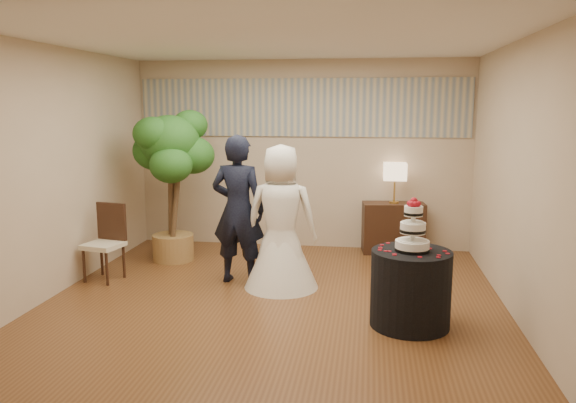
% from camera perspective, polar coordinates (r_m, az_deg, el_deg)
% --- Properties ---
extents(floor, '(5.00, 5.00, 0.00)m').
position_cam_1_polar(floor, '(6.32, -1.45, -10.03)').
color(floor, brown).
rests_on(floor, ground).
extents(ceiling, '(5.00, 5.00, 0.00)m').
position_cam_1_polar(ceiling, '(5.98, -1.57, 16.12)').
color(ceiling, white).
rests_on(ceiling, wall_back).
extents(wall_back, '(5.00, 0.06, 2.80)m').
position_cam_1_polar(wall_back, '(8.45, 1.40, 4.77)').
color(wall_back, '#C4AD91').
rests_on(wall_back, ground).
extents(wall_front, '(5.00, 0.06, 2.80)m').
position_cam_1_polar(wall_front, '(3.58, -8.34, -2.28)').
color(wall_front, '#C4AD91').
rests_on(wall_front, ground).
extents(wall_left, '(0.06, 5.00, 2.80)m').
position_cam_1_polar(wall_left, '(6.87, -22.55, 2.85)').
color(wall_left, '#C4AD91').
rests_on(wall_left, ground).
extents(wall_right, '(0.06, 5.00, 2.80)m').
position_cam_1_polar(wall_right, '(6.08, 22.40, 2.05)').
color(wall_right, '#C4AD91').
rests_on(wall_right, ground).
extents(mural_border, '(4.90, 0.02, 0.85)m').
position_cam_1_polar(mural_border, '(8.40, 1.40, 9.52)').
color(mural_border, '#9FA095').
rests_on(mural_border, wall_back).
extents(groom, '(0.70, 0.50, 1.80)m').
position_cam_1_polar(groom, '(6.75, -5.09, -0.83)').
color(groom, black).
rests_on(groom, floor).
extents(bride, '(0.89, 0.89, 1.70)m').
position_cam_1_polar(bride, '(6.54, -0.70, -1.58)').
color(bride, white).
rests_on(bride, floor).
extents(cake_table, '(1.00, 1.00, 0.75)m').
position_cam_1_polar(cake_table, '(5.65, 12.34, -8.63)').
color(cake_table, black).
rests_on(cake_table, floor).
extents(wedding_cake, '(0.33, 0.33, 0.52)m').
position_cam_1_polar(wedding_cake, '(5.49, 12.59, -2.28)').
color(wedding_cake, white).
rests_on(wedding_cake, cake_table).
extents(console, '(0.92, 0.49, 0.74)m').
position_cam_1_polar(console, '(8.35, 10.63, -2.63)').
color(console, '#321C12').
rests_on(console, floor).
extents(table_lamp, '(0.33, 0.33, 0.58)m').
position_cam_1_polar(table_lamp, '(8.24, 10.77, 1.84)').
color(table_lamp, beige).
rests_on(table_lamp, console).
extents(ficus_tree, '(1.22, 1.22, 2.12)m').
position_cam_1_polar(ficus_tree, '(7.84, -11.79, 1.66)').
color(ficus_tree, '#265F1D').
rests_on(ficus_tree, floor).
extents(side_chair, '(0.51, 0.53, 0.94)m').
position_cam_1_polar(side_chair, '(7.25, -18.28, -4.03)').
color(side_chair, '#321C12').
rests_on(side_chair, floor).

